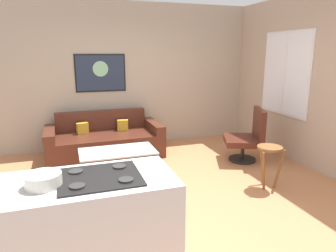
% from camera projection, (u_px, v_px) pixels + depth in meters
% --- Properties ---
extents(ground, '(6.40, 6.40, 0.04)m').
position_uv_depth(ground, '(161.00, 195.00, 4.10)').
color(ground, '#BD7A4D').
extents(back_wall, '(6.40, 0.05, 2.80)m').
position_uv_depth(back_wall, '(125.00, 76.00, 6.00)').
color(back_wall, '#B3A38C').
rests_on(back_wall, ground).
extents(right_wall, '(0.05, 6.40, 2.80)m').
position_uv_depth(right_wall, '(312.00, 81.00, 4.85)').
color(right_wall, tan).
rests_on(right_wall, ground).
extents(couch, '(2.05, 0.99, 0.78)m').
position_uv_depth(couch, '(105.00, 141.00, 5.56)').
color(couch, '#4C2418').
rests_on(couch, ground).
extents(coffee_table, '(1.09, 0.61, 0.46)m').
position_uv_depth(coffee_table, '(118.00, 153.00, 4.44)').
color(coffee_table, silver).
rests_on(coffee_table, ground).
extents(armchair, '(0.84, 0.86, 0.93)m').
position_uv_depth(armchair, '(248.00, 137.00, 5.24)').
color(armchair, black).
rests_on(armchair, ground).
extents(bar_stool, '(0.39, 0.38, 0.60)m').
position_uv_depth(bar_stool, '(269.00, 155.00, 4.18)').
color(bar_stool, brown).
rests_on(bar_stool, ground).
extents(kitchen_counter, '(1.75, 0.68, 0.96)m').
position_uv_depth(kitchen_counter, '(61.00, 240.00, 2.30)').
color(kitchen_counter, silver).
rests_on(kitchen_counter, ground).
extents(mixing_bowl, '(0.25, 0.25, 0.09)m').
position_uv_depth(mixing_bowl, '(43.00, 180.00, 2.12)').
color(mixing_bowl, silver).
rests_on(mixing_bowl, kitchen_counter).
extents(wall_painting, '(0.95, 0.03, 0.71)m').
position_uv_depth(wall_painting, '(101.00, 73.00, 5.80)').
color(wall_painting, black).
extents(window, '(0.03, 1.21, 1.47)m').
position_uv_depth(window, '(285.00, 74.00, 5.37)').
color(window, silver).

